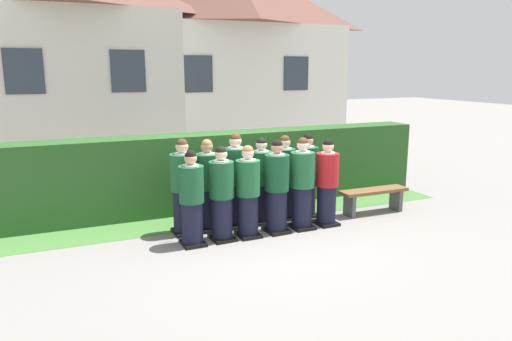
{
  "coord_description": "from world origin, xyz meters",
  "views": [
    {
      "loc": [
        -3.28,
        -7.19,
        2.79
      ],
      "look_at": [
        0.0,
        0.3,
        1.05
      ],
      "focal_mm": 33.88,
      "sensor_mm": 36.0,
      "label": 1
    }
  ],
  "objects": [
    {
      "name": "ground_plane",
      "position": [
        0.0,
        0.0,
        0.0
      ],
      "size": [
        60.0,
        60.0,
        0.0
      ],
      "primitive_type": "plane",
      "color": "gray"
    },
    {
      "name": "student_front_row_0",
      "position": [
        -1.26,
        -0.03,
        0.73
      ],
      "size": [
        0.4,
        0.49,
        1.54
      ],
      "color": "black",
      "rests_on": "ground"
    },
    {
      "name": "student_front_row_1",
      "position": [
        -0.74,
        -0.0,
        0.75
      ],
      "size": [
        0.41,
        0.47,
        1.57
      ],
      "color": "black",
      "rests_on": "ground"
    },
    {
      "name": "student_front_row_2",
      "position": [
        -0.28,
        -0.02,
        0.74
      ],
      "size": [
        0.4,
        0.45,
        1.56
      ],
      "color": "black",
      "rests_on": "ground"
    },
    {
      "name": "student_front_row_3",
      "position": [
        0.25,
        -0.01,
        0.77
      ],
      "size": [
        0.42,
        0.48,
        1.62
      ],
      "color": "black",
      "rests_on": "ground"
    },
    {
      "name": "student_front_row_4",
      "position": [
        0.75,
        -0.0,
        0.77
      ],
      "size": [
        0.42,
        0.47,
        1.62
      ],
      "color": "black",
      "rests_on": "ground"
    },
    {
      "name": "student_in_red_blazer",
      "position": [
        1.26,
        0.0,
        0.74
      ],
      "size": [
        0.41,
        0.45,
        1.56
      ],
      "color": "black",
      "rests_on": "ground"
    },
    {
      "name": "student_rear_row_0",
      "position": [
        -1.23,
        0.56,
        0.78
      ],
      "size": [
        0.43,
        0.48,
        1.65
      ],
      "color": "black",
      "rests_on": "ground"
    },
    {
      "name": "student_rear_row_1",
      "position": [
        -0.79,
        0.58,
        0.77
      ],
      "size": [
        0.42,
        0.51,
        1.61
      ],
      "color": "black",
      "rests_on": "ground"
    },
    {
      "name": "student_rear_row_2",
      "position": [
        -0.27,
        0.58,
        0.8
      ],
      "size": [
        0.44,
        0.54,
        1.68
      ],
      "color": "black",
      "rests_on": "ground"
    },
    {
      "name": "student_rear_row_3",
      "position": [
        0.23,
        0.57,
        0.75
      ],
      "size": [
        0.41,
        0.45,
        1.58
      ],
      "color": "black",
      "rests_on": "ground"
    },
    {
      "name": "student_rear_row_4",
      "position": [
        0.72,
        0.62,
        0.75
      ],
      "size": [
        0.41,
        0.51,
        1.59
      ],
      "color": "black",
      "rests_on": "ground"
    },
    {
      "name": "student_rear_row_5",
      "position": [
        1.19,
        0.6,
        0.76
      ],
      "size": [
        0.41,
        0.5,
        1.59
      ],
      "color": "black",
      "rests_on": "ground"
    },
    {
      "name": "hedge",
      "position": [
        0.0,
        1.87,
        0.76
      ],
      "size": [
        8.79,
        0.7,
        1.52
      ],
      "color": "#285623",
      "rests_on": "ground"
    },
    {
      "name": "school_building_main",
      "position": [
        2.79,
        9.0,
        3.32
      ],
      "size": [
        7.91,
        3.83,
        6.45
      ],
      "color": "silver",
      "rests_on": "ground"
    },
    {
      "name": "school_building_annex",
      "position": [
        -2.4,
        7.64,
        3.09
      ],
      "size": [
        5.86,
        3.35,
        6.03
      ],
      "color": "beige",
      "rests_on": "ground"
    },
    {
      "name": "wooden_bench",
      "position": [
        2.47,
        0.22,
        0.35
      ],
      "size": [
        1.4,
        0.37,
        0.48
      ],
      "color": "brown",
      "rests_on": "ground"
    },
    {
      "name": "lawn_strip",
      "position": [
        0.0,
        1.07,
        0.0
      ],
      "size": [
        8.79,
        0.9,
        0.01
      ],
      "primitive_type": "cube",
      "color": "#477A38",
      "rests_on": "ground"
    }
  ]
}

